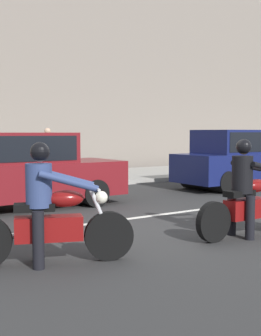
{
  "coord_description": "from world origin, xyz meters",
  "views": [
    {
      "loc": [
        -4.81,
        -6.45,
        1.72
      ],
      "look_at": [
        -0.49,
        -0.14,
        1.12
      ],
      "focal_mm": 48.19,
      "sensor_mm": 36.0,
      "label": 1
    }
  ],
  "objects_px": {
    "motorcycle_with_rider_denim_blue": "(48,215)",
    "pedestrian_bystander": "(48,150)",
    "parked_hatchback_navy": "(236,158)",
    "motorcycle_with_rider_black_leather": "(246,197)",
    "parked_sedan_maroon": "(20,170)"
  },
  "relations": [
    {
      "from": "motorcycle_with_rider_denim_blue",
      "to": "pedestrian_bystander",
      "type": "relative_size",
      "value": 1.23
    },
    {
      "from": "parked_hatchback_navy",
      "to": "pedestrian_bystander",
      "type": "relative_size",
      "value": 2.31
    },
    {
      "from": "motorcycle_with_rider_black_leather",
      "to": "motorcycle_with_rider_denim_blue",
      "type": "distance_m",
      "value": 3.38
    },
    {
      "from": "parked_hatchback_navy",
      "to": "pedestrian_bystander",
      "type": "xyz_separation_m",
      "value": [
        -4.45,
        4.16,
        0.22
      ]
    },
    {
      "from": "motorcycle_with_rider_black_leather",
      "to": "pedestrian_bystander",
      "type": "bearing_deg",
      "value": 87.43
    },
    {
      "from": "motorcycle_with_rider_black_leather",
      "to": "pedestrian_bystander",
      "type": "xyz_separation_m",
      "value": [
        0.4,
        8.82,
        0.5
      ]
    },
    {
      "from": "pedestrian_bystander",
      "to": "motorcycle_with_rider_denim_blue",
      "type": "bearing_deg",
      "value": -114.02
    },
    {
      "from": "parked_sedan_maroon",
      "to": "parked_hatchback_navy",
      "type": "xyz_separation_m",
      "value": [
        6.92,
        -0.14,
        0.05
      ]
    },
    {
      "from": "parked_sedan_maroon",
      "to": "motorcycle_with_rider_black_leather",
      "type": "bearing_deg",
      "value": -66.68
    },
    {
      "from": "parked_sedan_maroon",
      "to": "motorcycle_with_rider_denim_blue",
      "type": "bearing_deg",
      "value": -106.35
    },
    {
      "from": "motorcycle_with_rider_black_leather",
      "to": "motorcycle_with_rider_denim_blue",
      "type": "height_order",
      "value": "motorcycle_with_rider_black_leather"
    },
    {
      "from": "parked_sedan_maroon",
      "to": "parked_hatchback_navy",
      "type": "bearing_deg",
      "value": -1.19
    },
    {
      "from": "motorcycle_with_rider_denim_blue",
      "to": "parked_hatchback_navy",
      "type": "distance_m",
      "value": 9.26
    },
    {
      "from": "parked_hatchback_navy",
      "to": "motorcycle_with_rider_black_leather",
      "type": "bearing_deg",
      "value": -136.18
    },
    {
      "from": "motorcycle_with_rider_black_leather",
      "to": "parked_hatchback_navy",
      "type": "relative_size",
      "value": 0.53
    }
  ]
}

